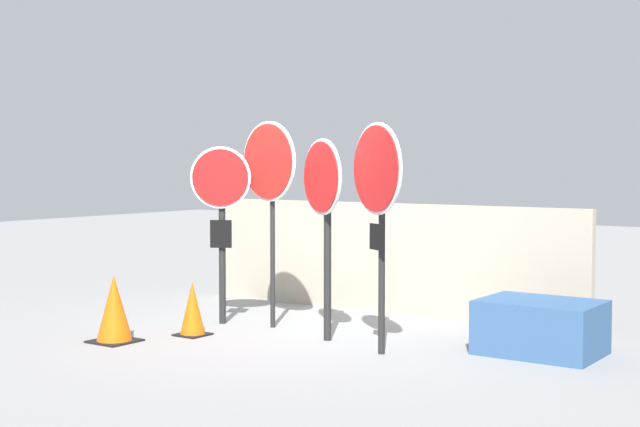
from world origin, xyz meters
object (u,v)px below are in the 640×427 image
stop_sign_1 (269,173)px  stop_sign_0 (221,203)px  storage_crate (540,327)px  traffic_cone_0 (114,309)px  stop_sign_2 (323,199)px  stop_sign_3 (378,186)px  traffic_cone_1 (192,309)px

stop_sign_1 → stop_sign_0: bearing=-154.8°
stop_sign_0 → storage_crate: 4.04m
stop_sign_1 → traffic_cone_0: 2.37m
stop_sign_2 → stop_sign_3: 0.91m
stop_sign_2 → traffic_cone_1: stop_sign_2 is taller
stop_sign_0 → stop_sign_1: 0.74m
storage_crate → stop_sign_2: bearing=-162.2°
stop_sign_0 → traffic_cone_0: (-0.24, -1.49, -1.11)m
stop_sign_1 → stop_sign_2: 1.04m
stop_sign_0 → storage_crate: bearing=-19.3°
stop_sign_1 → traffic_cone_0: stop_sign_1 is taller
stop_sign_2 → traffic_cone_0: 2.59m
traffic_cone_0 → traffic_cone_1: bearing=59.7°
stop_sign_0 → traffic_cone_0: 1.88m
stop_sign_3 → traffic_cone_0: size_ratio=3.20×
stop_sign_2 → traffic_cone_0: size_ratio=3.00×
stop_sign_0 → traffic_cone_1: bearing=-102.5°
stop_sign_0 → stop_sign_1: (0.63, 0.14, 0.36)m
stop_sign_2 → storage_crate: size_ratio=1.88×
stop_sign_1 → traffic_cone_1: size_ratio=3.96×
stop_sign_2 → traffic_cone_1: (-1.39, -0.61, -1.26)m
traffic_cone_0 → traffic_cone_1: traffic_cone_0 is taller
stop_sign_3 → storage_crate: size_ratio=2.01×
stop_sign_2 → storage_crate: (2.22, 0.71, -1.29)m
stop_sign_3 → traffic_cone_0: stop_sign_3 is taller
traffic_cone_0 → storage_crate: size_ratio=0.63×
stop_sign_2 → stop_sign_3: stop_sign_3 is taller
stop_sign_1 → stop_sign_3: size_ratio=1.03×
stop_sign_1 → traffic_cone_0: size_ratio=3.31×
stop_sign_2 → stop_sign_3: (0.85, -0.26, 0.16)m
storage_crate → traffic_cone_0: bearing=-152.8°
stop_sign_0 → traffic_cone_0: stop_sign_0 is taller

